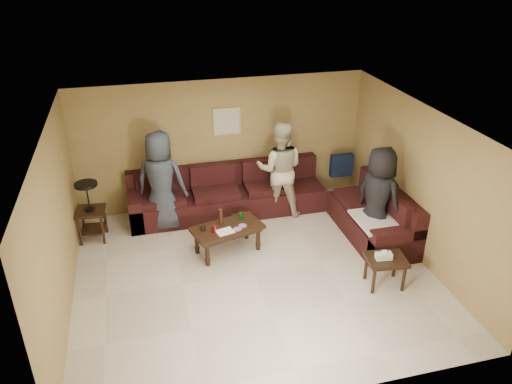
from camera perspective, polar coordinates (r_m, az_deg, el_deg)
room at (r=7.17m, az=-0.26°, el=1.51°), size 5.60×5.50×2.50m
sectional_sofa at (r=9.27m, az=2.36°, el=-1.52°), size 4.65×2.90×0.97m
coffee_table at (r=8.34m, az=-3.32°, el=-4.40°), size 1.27×0.86×0.76m
end_table_left at (r=9.05m, az=-18.43°, el=-2.00°), size 0.52×0.52×1.09m
side_table_right at (r=7.80m, az=14.59°, el=-7.75°), size 0.64×0.54×0.63m
waste_bin at (r=9.01m, az=-1.81°, el=-3.62°), size 0.30×0.30×0.32m
wall_art at (r=9.42m, az=-3.36°, el=8.07°), size 0.52×0.04×0.52m
person_left at (r=8.97m, az=-10.79°, el=1.23°), size 1.05×0.88×1.84m
person_middle at (r=9.29m, az=2.74°, el=2.63°), size 1.07×0.95×1.84m
person_right at (r=8.55m, az=13.79°, el=-0.63°), size 0.87×1.03×1.79m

